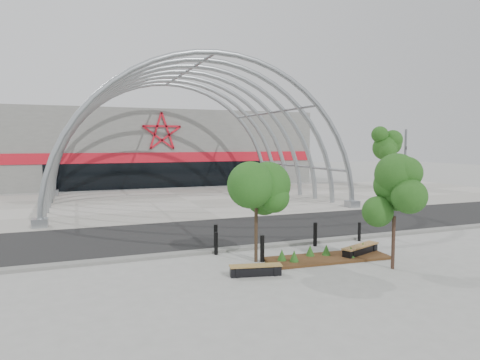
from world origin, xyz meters
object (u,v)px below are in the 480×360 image
Objects in this scene: bench_0 at (256,270)px; street_tree_1 at (395,195)px; bench_1 at (360,251)px; signal_pole at (405,167)px; bollard_2 at (262,248)px; street_tree_0 at (256,186)px.

street_tree_1 is at bearing -11.82° from bench_0.
bench_1 is (0.03, 1.92, -2.50)m from street_tree_1.
signal_pole is at bearing 46.80° from street_tree_1.
bench_1 reaches higher than bench_0.
bench_0 is 1.81m from bollard_2.
signal_pole is 1.36× the size of street_tree_0.
street_tree_0 is (-15.12, -8.92, 0.04)m from signal_pole.
street_tree_1 is 3.15m from bench_1.
bench_0 is at bearing -113.44° from street_tree_0.
bench_0 is at bearing -169.93° from bench_1.
bollard_2 is (-4.07, 0.63, 0.30)m from bench_1.
bollard_2 is at bearing 147.66° from street_tree_1.
street_tree_0 is at bearing 66.56° from bench_0.
signal_pole reaches higher than street_tree_0.
signal_pole is 17.56m from street_tree_0.
bench_1 is at bearing 89.25° from street_tree_1.
bench_0 is at bearing -146.38° from signal_pole.
street_tree_0 is at bearing 162.81° from bollard_2.
signal_pole is at bearing 41.65° from bench_1.
street_tree_0 is 2.19× the size of bench_0.
signal_pole is 2.97× the size of bench_0.
signal_pole is 14.73m from bench_1.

